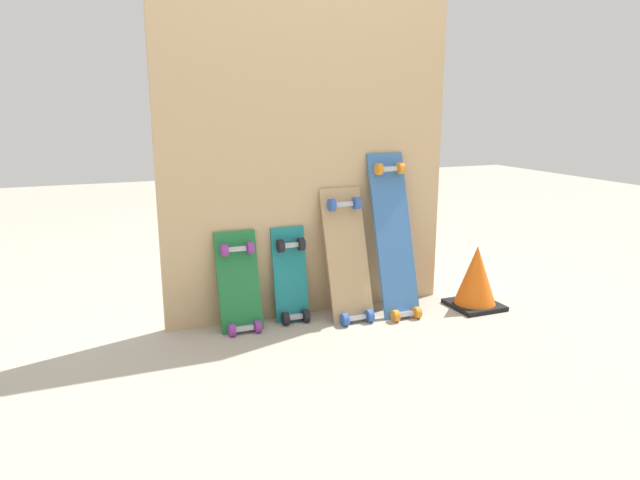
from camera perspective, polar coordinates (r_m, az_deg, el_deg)
ground_plane at (r=3.09m, az=-0.49°, el=-7.41°), size 12.00×12.00×0.00m
plywood_wall_panel at (r=2.96m, az=-1.03°, el=10.11°), size 1.54×0.04×1.86m
skateboard_green at (r=2.87m, az=-7.94°, el=-4.77°), size 0.21×0.20×0.55m
skateboard_teal at (r=2.97m, az=-2.85°, el=-4.03°), size 0.18×0.16×0.54m
skateboard_natural at (r=2.99m, az=2.78°, el=-2.08°), size 0.23×0.28×0.74m
skateboard_blue at (r=3.07m, az=7.37°, el=-0.16°), size 0.21×0.32×0.91m
traffic_cone at (r=3.27m, az=15.14°, el=-3.59°), size 0.26×0.26×0.35m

